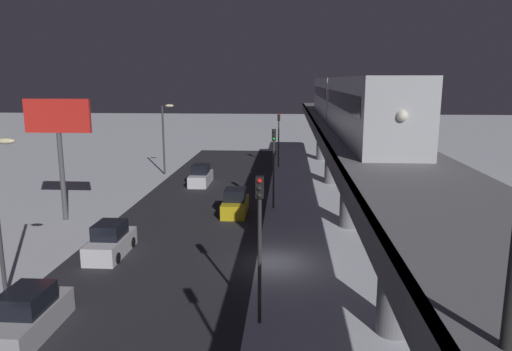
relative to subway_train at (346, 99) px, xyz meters
The scene contains 14 objects.
ground_plane 15.48m from the subway_train, 65.98° to the left, with size 240.00×240.00×0.00m, color silver.
avenue_asphalt 18.64m from the subway_train, 45.11° to the left, with size 11.00×86.63×0.01m, color #28282D.
elevated_railway 11.99m from the subway_train, 89.56° to the left, with size 5.00×86.63×6.97m.
subway_train is the anchor object (origin of this frame).
sedan_white 20.12m from the subway_train, 36.66° to the left, with size 1.91×4.31×1.97m.
sedan_yellow 11.72m from the subway_train, 11.93° to the left, with size 1.80×4.10×1.97m.
sedan_silver 26.20m from the subway_train, 53.58° to the left, with size 1.80×4.45×1.97m.
sedan_white_2 17.50m from the subway_train, 33.37° to the right, with size 1.80×4.50×1.97m.
traffic_light_near 19.80m from the subway_train, 73.36° to the left, with size 0.32×0.44×6.40m.
traffic_light_mid 7.16m from the subway_train, ahead, with size 0.32×0.44×6.40m.
traffic_light_far 20.12m from the subway_train, 73.64° to the right, with size 0.32×0.44×6.40m.
commercial_billboard 21.33m from the subway_train, 11.59° to the left, with size 4.80×0.36×8.90m.
street_lamp_near 24.62m from the subway_train, 43.28° to the left, with size 1.35×0.44×7.65m.
street_lamp_far 22.50m from the subway_train, 37.01° to the right, with size 1.35×0.44×7.65m.
Camera 1 is at (-0.80, 25.47, 10.21)m, focal length 33.32 mm.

